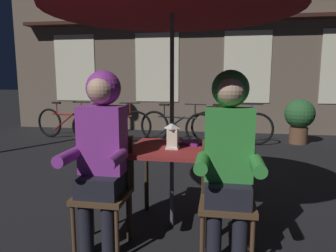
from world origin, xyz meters
TOP-DOWN VIEW (x-y plane):
  - ground_plane at (0.00, 0.00)m, footprint 60.00×60.00m
  - cafe_table at (0.00, 0.00)m, footprint 0.72×0.72m
  - lantern at (0.02, -0.06)m, footprint 0.11×0.11m
  - chair_left at (-0.48, -0.37)m, footprint 0.40×0.40m
  - chair_right at (0.48, -0.37)m, footprint 0.40×0.40m
  - person_left_hooded at (-0.48, -0.43)m, footprint 0.45×0.56m
  - person_right_hooded at (0.48, -0.43)m, footprint 0.45×0.56m
  - shopfront_building at (-0.08, 5.40)m, footprint 10.00×0.93m
  - bicycle_nearest at (-2.93, 3.69)m, footprint 1.65×0.40m
  - bicycle_second at (-1.84, 3.53)m, footprint 1.66×0.38m
  - bicycle_third at (-0.46, 3.59)m, footprint 1.64×0.45m
  - bicycle_fourth at (0.64, 3.75)m, footprint 1.68×0.17m
  - book at (0.15, 0.14)m, footprint 0.24×0.21m
  - potted_plant at (2.02, 4.00)m, footprint 0.60×0.60m

SIDE VIEW (x-z plane):
  - ground_plane at x=0.00m, z-range 0.00..0.00m
  - bicycle_nearest at x=-2.93m, z-range -0.07..0.77m
  - bicycle_second at x=-1.84m, z-range -0.07..0.77m
  - bicycle_third at x=-0.46m, z-range -0.07..0.77m
  - bicycle_fourth at x=0.64m, z-range -0.07..0.77m
  - chair_left at x=-0.48m, z-range 0.05..0.92m
  - chair_right at x=0.48m, z-range 0.05..0.92m
  - potted_plant at x=2.02m, z-range 0.08..1.00m
  - cafe_table at x=0.00m, z-range 0.27..1.01m
  - book at x=0.15m, z-range 0.74..0.76m
  - person_left_hooded at x=-0.48m, z-range 0.15..1.55m
  - person_right_hooded at x=0.48m, z-range 0.15..1.55m
  - lantern at x=0.02m, z-range 0.75..0.98m
  - shopfront_building at x=-0.08m, z-range -0.01..6.19m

